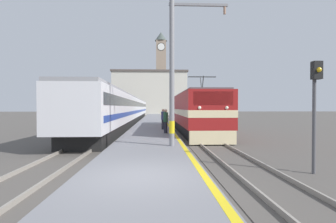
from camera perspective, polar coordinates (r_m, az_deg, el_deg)
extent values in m
plane|color=#514C47|center=(37.16, -3.27, -2.56)|extent=(200.00, 200.00, 0.00)
cube|color=slate|center=(32.16, -3.37, -2.74)|extent=(3.70, 140.00, 0.41)
cube|color=yellow|center=(32.17, -0.34, -2.37)|extent=(0.20, 140.00, 0.00)
cube|color=#514C47|center=(32.34, 3.23, -3.06)|extent=(2.83, 140.00, 0.02)
cube|color=gray|center=(32.27, 1.96, -2.93)|extent=(0.07, 140.00, 0.14)
cube|color=gray|center=(32.42, 4.49, -2.91)|extent=(0.07, 140.00, 0.14)
cube|color=#514C47|center=(32.41, -9.71, -3.06)|extent=(2.83, 140.00, 0.02)
cube|color=gray|center=(32.50, -10.96, -2.92)|extent=(0.07, 140.00, 0.14)
cube|color=gray|center=(32.33, -8.44, -2.93)|extent=(0.07, 140.00, 0.14)
cube|color=black|center=(22.78, 5.73, -3.63)|extent=(2.46, 13.76, 0.90)
cube|color=maroon|center=(22.71, 5.74, 0.55)|extent=(2.90, 14.96, 2.43)
cube|color=beige|center=(22.71, 5.74, -0.06)|extent=(2.92, 14.98, 0.44)
cube|color=beige|center=(15.60, 9.69, -5.59)|extent=(2.76, 0.30, 0.81)
cube|color=black|center=(15.42, 9.79, 2.83)|extent=(2.32, 0.12, 0.80)
sphere|color=white|center=(15.22, 6.88, 0.82)|extent=(0.20, 0.20, 0.20)
sphere|color=white|center=(15.56, 12.68, 0.81)|extent=(0.20, 0.20, 0.20)
cube|color=#4C4C51|center=(22.74, 5.74, 3.77)|extent=(2.61, 14.21, 0.12)
cylinder|color=#333333|center=(18.75, 7.59, 6.08)|extent=(0.06, 0.63, 1.03)
cylinder|color=#333333|center=(19.44, 7.22, 5.90)|extent=(0.06, 0.63, 1.03)
cube|color=#262626|center=(19.14, 7.40, 7.48)|extent=(2.03, 0.08, 0.06)
cube|color=black|center=(39.77, -8.40, -1.69)|extent=(2.46, 52.61, 0.90)
cube|color=silver|center=(39.73, -8.40, 0.81)|extent=(2.90, 54.80, 2.56)
cube|color=black|center=(39.73, -8.40, 1.54)|extent=(2.92, 53.70, 0.64)
cube|color=navy|center=(39.74, -8.40, 0.07)|extent=(2.92, 53.70, 0.36)
cube|color=gray|center=(39.75, -8.41, 2.79)|extent=(2.67, 54.80, 0.20)
cylinder|color=gray|center=(12.73, 0.85, 9.66)|extent=(0.24, 0.24, 7.58)
cylinder|color=yellow|center=(12.62, 0.85, -3.42)|extent=(0.26, 0.26, 0.60)
cube|color=gray|center=(13.64, 6.63, 22.08)|extent=(2.85, 0.12, 0.12)
cylinder|color=#8C6651|center=(13.81, 12.22, 20.69)|extent=(0.12, 0.12, 0.35)
cylinder|color=#23232D|center=(21.96, -1.08, -2.85)|extent=(0.26, 0.26, 0.82)
cylinder|color=navy|center=(21.92, -1.08, -0.90)|extent=(0.34, 0.34, 0.68)
sphere|color=tan|center=(21.91, -1.08, 0.27)|extent=(0.22, 0.22, 0.22)
cylinder|color=#23232D|center=(18.74, -0.52, -3.50)|extent=(0.26, 0.26, 0.82)
cylinder|color=#234C33|center=(18.70, -0.52, -1.21)|extent=(0.34, 0.34, 0.68)
sphere|color=tan|center=(18.68, -0.52, 0.17)|extent=(0.22, 0.22, 0.22)
cube|color=gray|center=(86.07, -1.53, 7.38)|extent=(3.19, 3.19, 23.84)
cylinder|color=black|center=(86.12, -1.51, 13.92)|extent=(2.53, 0.06, 2.53)
cylinder|color=white|center=(86.09, -1.51, 13.93)|extent=(2.23, 0.10, 2.23)
cone|color=#47514C|center=(88.57, -1.53, 16.00)|extent=(3.99, 3.99, 2.87)
cube|color=beige|center=(77.42, -3.97, 3.83)|extent=(21.33, 7.18, 12.36)
cube|color=#564C47|center=(78.01, -3.98, 8.55)|extent=(21.93, 7.78, 0.50)
cylinder|color=#4C4C51|center=(10.19, 29.18, -2.92)|extent=(0.12, 0.12, 3.20)
cube|color=black|center=(10.15, 29.63, 7.81)|extent=(0.30, 0.24, 0.60)
sphere|color=gold|center=(10.04, 30.03, 7.88)|extent=(0.16, 0.16, 0.16)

